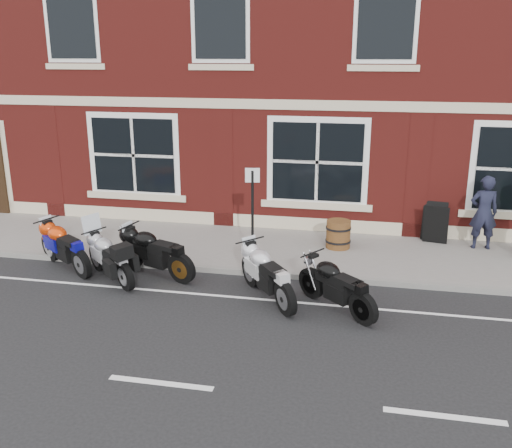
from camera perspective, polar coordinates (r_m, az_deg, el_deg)
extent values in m
plane|color=black|center=(11.32, -4.10, -7.57)|extent=(80.00, 80.00, 0.00)
cube|color=slate|center=(14.00, -0.83, -2.39)|extent=(30.00, 3.00, 0.12)
cube|color=slate|center=(12.56, -2.37, -4.71)|extent=(30.00, 0.16, 0.12)
cube|color=maroon|center=(20.65, 3.84, 20.49)|extent=(24.00, 12.00, 12.00)
cylinder|color=black|center=(13.12, -15.43, -3.22)|extent=(0.55, 0.50, 0.61)
cylinder|color=black|center=(11.92, -12.80, -5.08)|extent=(0.55, 0.50, 0.61)
cube|color=black|center=(12.44, -14.38, -2.63)|extent=(0.73, 0.68, 0.21)
ellipsoid|color=#9B9BA0|center=(12.53, -14.68, -1.96)|extent=(0.63, 0.61, 0.31)
cube|color=black|center=(12.08, -13.66, -2.78)|extent=(0.56, 0.53, 0.10)
cube|color=silver|center=(12.86, -15.67, 0.10)|extent=(0.29, 0.33, 0.43)
cylinder|color=black|center=(14.06, -19.70, -2.16)|extent=(0.62, 0.49, 0.66)
cylinder|color=black|center=(12.77, -16.90, -3.79)|extent=(0.62, 0.49, 0.66)
cube|color=black|center=(13.35, -18.60, -1.46)|extent=(0.82, 0.67, 0.23)
ellipsoid|color=red|center=(13.45, -18.94, -0.81)|extent=(0.69, 0.63, 0.33)
cube|color=black|center=(12.96, -17.85, -1.54)|extent=(0.62, 0.54, 0.10)
cylinder|color=black|center=(13.06, -12.34, -2.96)|extent=(0.67, 0.38, 0.67)
cylinder|color=black|center=(12.06, -7.35, -4.37)|extent=(0.67, 0.38, 0.67)
cube|color=black|center=(12.47, -10.20, -2.07)|extent=(0.86, 0.55, 0.23)
ellipsoid|color=black|center=(12.53, -10.74, -1.40)|extent=(0.68, 0.57, 0.33)
cube|color=black|center=(12.16, -8.81, -2.07)|extent=(0.63, 0.47, 0.10)
cylinder|color=black|center=(11.81, -0.32, -4.70)|extent=(0.50, 0.62, 0.67)
cylinder|color=black|center=(10.57, 3.13, -7.41)|extent=(0.50, 0.62, 0.67)
cube|color=black|center=(11.09, 1.20, -4.20)|extent=(0.70, 0.82, 0.23)
ellipsoid|color=silver|center=(11.18, 0.85, -3.35)|extent=(0.65, 0.69, 0.33)
cube|color=black|center=(10.72, 2.19, -4.51)|extent=(0.56, 0.62, 0.10)
cylinder|color=black|center=(11.33, 5.68, -5.86)|extent=(0.54, 0.52, 0.63)
cylinder|color=black|center=(10.39, 10.82, -8.26)|extent=(0.54, 0.52, 0.63)
cube|color=black|center=(10.75, 8.03, -5.31)|extent=(0.73, 0.71, 0.22)
ellipsoid|color=black|center=(10.81, 7.52, -4.49)|extent=(0.64, 0.63, 0.31)
cube|color=black|center=(10.46, 9.51, -5.55)|extent=(0.57, 0.55, 0.10)
imported|color=black|center=(14.57, 21.81, 1.08)|extent=(0.69, 0.48, 1.79)
cylinder|color=#462012|center=(13.87, 8.23, -1.01)|extent=(0.58, 0.58, 0.68)
cylinder|color=black|center=(13.92, 8.20, -1.65)|extent=(0.61, 0.61, 0.05)
cylinder|color=black|center=(13.82, 8.25, -0.37)|extent=(0.61, 0.61, 0.05)
cylinder|color=black|center=(12.36, -0.35, 0.49)|extent=(0.06, 0.06, 2.14)
cube|color=silver|center=(12.12, -0.36, 4.90)|extent=(0.31, 0.07, 0.31)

